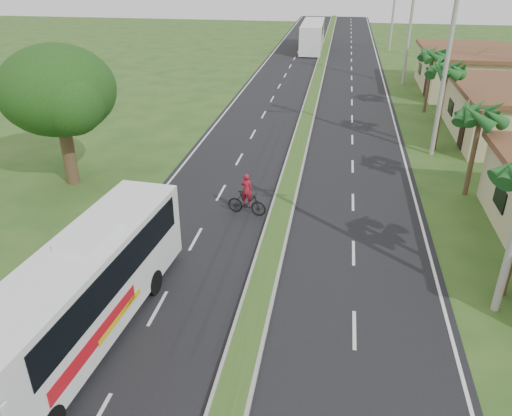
# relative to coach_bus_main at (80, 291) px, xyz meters

# --- Properties ---
(ground) EXTENTS (180.00, 180.00, 0.00)m
(ground) POSITION_rel_coach_bus_main_xyz_m (5.20, 1.94, -1.97)
(ground) COLOR #284C1C
(ground) RESTS_ON ground
(road_asphalt) EXTENTS (14.00, 160.00, 0.02)m
(road_asphalt) POSITION_rel_coach_bus_main_xyz_m (5.20, 21.94, -1.96)
(road_asphalt) COLOR black
(road_asphalt) RESTS_ON ground
(median_strip) EXTENTS (1.20, 160.00, 0.18)m
(median_strip) POSITION_rel_coach_bus_main_xyz_m (5.20, 21.94, -1.87)
(median_strip) COLOR gray
(median_strip) RESTS_ON ground
(lane_edge_left) EXTENTS (0.12, 160.00, 0.01)m
(lane_edge_left) POSITION_rel_coach_bus_main_xyz_m (-1.50, 21.94, -1.97)
(lane_edge_left) COLOR silver
(lane_edge_left) RESTS_ON ground
(lane_edge_right) EXTENTS (0.12, 160.00, 0.01)m
(lane_edge_right) POSITION_rel_coach_bus_main_xyz_m (11.90, 21.94, -1.97)
(lane_edge_right) COLOR silver
(lane_edge_right) RESTS_ON ground
(shop_mid) EXTENTS (7.60, 10.60, 3.67)m
(shop_mid) POSITION_rel_coach_bus_main_xyz_m (19.20, 23.94, -0.12)
(shop_mid) COLOR tan
(shop_mid) RESTS_ON ground
(shop_far) EXTENTS (8.60, 11.60, 3.82)m
(shop_far) POSITION_rel_coach_bus_main_xyz_m (19.20, 37.94, -0.04)
(shop_far) COLOR tan
(shop_far) RESTS_ON ground
(palm_verge_b) EXTENTS (2.40, 2.40, 5.05)m
(palm_verge_b) POSITION_rel_coach_bus_main_xyz_m (14.60, 13.94, 2.38)
(palm_verge_b) COLOR #473321
(palm_verge_b) RESTS_ON ground
(palm_verge_c) EXTENTS (2.40, 2.40, 5.85)m
(palm_verge_c) POSITION_rel_coach_bus_main_xyz_m (14.00, 20.94, 3.15)
(palm_verge_c) COLOR #473321
(palm_verge_c) RESTS_ON ground
(palm_verge_d) EXTENTS (2.40, 2.40, 5.25)m
(palm_verge_d) POSITION_rel_coach_bus_main_xyz_m (14.50, 29.94, 2.58)
(palm_verge_d) COLOR #473321
(palm_verge_d) RESTS_ON ground
(shade_tree) EXTENTS (6.30, 6.00, 7.54)m
(shade_tree) POSITION_rel_coach_bus_main_xyz_m (-6.92, 11.96, 3.05)
(shade_tree) COLOR #473321
(shade_tree) RESTS_ON ground
(utility_pole_b) EXTENTS (3.20, 0.28, 12.00)m
(utility_pole_b) POSITION_rel_coach_bus_main_xyz_m (13.67, 19.94, 4.28)
(utility_pole_b) COLOR gray
(utility_pole_b) RESTS_ON ground
(utility_pole_c) EXTENTS (1.60, 0.28, 11.00)m
(utility_pole_c) POSITION_rel_coach_bus_main_xyz_m (13.70, 39.94, 3.70)
(utility_pole_c) COLOR gray
(utility_pole_c) RESTS_ON ground
(utility_pole_d) EXTENTS (1.60, 0.28, 10.50)m
(utility_pole_d) POSITION_rel_coach_bus_main_xyz_m (13.70, 59.94, 3.45)
(utility_pole_d) COLOR gray
(utility_pole_d) RESTS_ON ground
(coach_bus_main) EXTENTS (3.12, 11.24, 3.59)m
(coach_bus_main) POSITION_rel_coach_bus_main_xyz_m (0.00, 0.00, 0.00)
(coach_bus_main) COLOR white
(coach_bus_main) RESTS_ON ground
(coach_bus_far) EXTENTS (2.90, 12.47, 3.62)m
(coach_bus_far) POSITION_rel_coach_bus_main_xyz_m (3.40, 58.63, 0.08)
(coach_bus_far) COLOR white
(coach_bus_far) RESTS_ON ground
(motorcyclist) EXTENTS (2.07, 0.93, 2.15)m
(motorcyclist) POSITION_rel_coach_bus_main_xyz_m (3.52, 9.75, -1.22)
(motorcyclist) COLOR black
(motorcyclist) RESTS_ON ground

